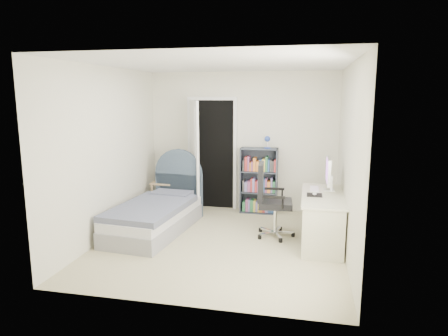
% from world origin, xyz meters
% --- Properties ---
extents(room_shell, '(3.50, 3.70, 2.60)m').
position_xyz_m(room_shell, '(0.00, 0.00, 1.25)').
color(room_shell, tan).
rests_on(room_shell, ground).
extents(door, '(0.92, 0.77, 2.06)m').
position_xyz_m(door, '(-0.70, 1.54, 1.03)').
color(door, black).
rests_on(door, ground).
extents(bed, '(1.07, 1.98, 1.18)m').
position_xyz_m(bed, '(-1.09, 0.32, 0.27)').
color(bed, gray).
rests_on(bed, ground).
extents(nightstand, '(0.44, 0.44, 0.64)m').
position_xyz_m(nightstand, '(-1.35, 1.38, 0.42)').
color(nightstand, tan).
rests_on(nightstand, ground).
extents(floor_lamp, '(0.21, 0.21, 1.44)m').
position_xyz_m(floor_lamp, '(-0.77, 1.39, 0.59)').
color(floor_lamp, silver).
rests_on(floor_lamp, ground).
extents(bookcase, '(0.66, 0.28, 1.39)m').
position_xyz_m(bookcase, '(0.35, 1.61, 0.55)').
color(bookcase, '#3D4453').
rests_on(bookcase, ground).
extents(desk, '(0.58, 1.45, 1.19)m').
position_xyz_m(desk, '(1.41, 0.32, 0.39)').
color(desk, beige).
rests_on(desk, ground).
extents(office_chair, '(0.58, 0.59, 1.11)m').
position_xyz_m(office_chair, '(0.65, 0.43, 0.61)').
color(office_chair, silver).
rests_on(office_chair, ground).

